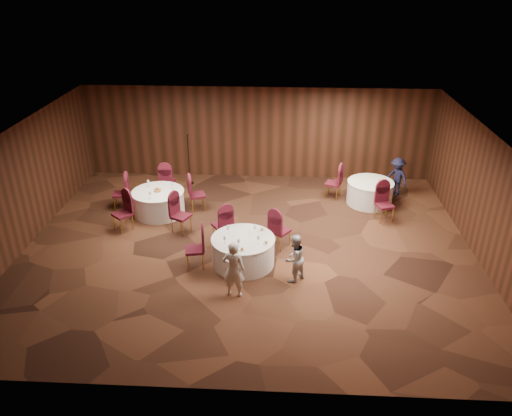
# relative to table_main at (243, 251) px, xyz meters

# --- Properties ---
(ground) EXTENTS (12.00, 12.00, 0.00)m
(ground) POSITION_rel_table_main_xyz_m (0.07, 0.80, -0.38)
(ground) COLOR black
(ground) RESTS_ON ground
(room_shell) EXTENTS (12.00, 12.00, 12.00)m
(room_shell) POSITION_rel_table_main_xyz_m (0.07, 0.80, 1.59)
(room_shell) COLOR silver
(room_shell) RESTS_ON ground
(table_main) EXTENTS (1.61, 1.61, 0.74)m
(table_main) POSITION_rel_table_main_xyz_m (0.00, 0.00, 0.00)
(table_main) COLOR silver
(table_main) RESTS_ON ground
(table_left) EXTENTS (1.57, 1.57, 0.74)m
(table_left) POSITION_rel_table_main_xyz_m (-2.79, 2.68, 0.00)
(table_left) COLOR silver
(table_left) RESTS_ON ground
(table_right) EXTENTS (1.45, 1.45, 0.74)m
(table_right) POSITION_rel_table_main_xyz_m (3.74, 3.76, 0.00)
(table_right) COLOR silver
(table_right) RESTS_ON ground
(chairs_main) EXTENTS (2.79, 1.96, 1.00)m
(chairs_main) POSITION_rel_table_main_xyz_m (-0.31, 0.60, 0.12)
(chairs_main) COLOR #3C0C19
(chairs_main) RESTS_ON ground
(chairs_left) EXTENTS (3.00, 3.05, 1.00)m
(chairs_left) POSITION_rel_table_main_xyz_m (-2.79, 2.64, 0.12)
(chairs_left) COLOR #3C0C19
(chairs_left) RESTS_ON ground
(chairs_right) EXTENTS (2.05, 2.20, 1.00)m
(chairs_right) POSITION_rel_table_main_xyz_m (3.30, 3.37, 0.12)
(chairs_right) COLOR #3C0C19
(chairs_right) RESTS_ON ground
(tabletop_main) EXTENTS (1.13, 1.16, 0.22)m
(tabletop_main) POSITION_rel_table_main_xyz_m (0.13, -0.09, 0.47)
(tabletop_main) COLOR silver
(tabletop_main) RESTS_ON table_main
(tabletop_left) EXTENTS (0.85, 0.89, 0.22)m
(tabletop_left) POSITION_rel_table_main_xyz_m (-2.79, 2.68, 0.45)
(tabletop_left) COLOR silver
(tabletop_left) RESTS_ON table_left
(tabletop_right) EXTENTS (0.08, 0.08, 0.22)m
(tabletop_right) POSITION_rel_table_main_xyz_m (3.90, 3.48, 0.52)
(tabletop_right) COLOR silver
(tabletop_right) RESTS_ON table_right
(mic_stand) EXTENTS (0.24, 0.24, 1.75)m
(mic_stand) POSITION_rel_table_main_xyz_m (-2.24, 5.01, 0.15)
(mic_stand) COLOR black
(mic_stand) RESTS_ON ground
(woman_a) EXTENTS (0.54, 0.39, 1.41)m
(woman_a) POSITION_rel_table_main_xyz_m (-0.11, -1.34, 0.33)
(woman_a) COLOR silver
(woman_a) RESTS_ON ground
(woman_b) EXTENTS (0.75, 0.75, 1.23)m
(woman_b) POSITION_rel_table_main_xyz_m (1.27, -0.66, 0.24)
(woman_b) COLOR #B4B5B9
(woman_b) RESTS_ON ground
(man_c) EXTENTS (0.88, 0.96, 1.29)m
(man_c) POSITION_rel_table_main_xyz_m (4.69, 4.45, 0.27)
(man_c) COLOR black
(man_c) RESTS_ON ground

